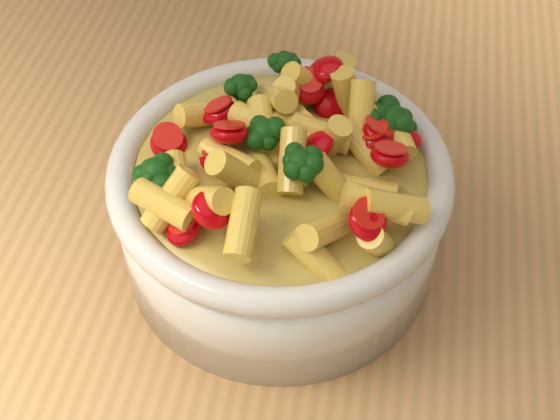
# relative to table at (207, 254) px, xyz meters

# --- Properties ---
(table) EXTENTS (1.20, 0.80, 0.90)m
(table) POSITION_rel_table_xyz_m (0.00, 0.00, 0.00)
(table) COLOR #B9824F
(table) RESTS_ON ground
(serving_bowl) EXTENTS (0.22, 0.22, 0.10)m
(serving_bowl) POSITION_rel_table_xyz_m (0.08, -0.07, 0.15)
(serving_bowl) COLOR silver
(serving_bowl) RESTS_ON table
(pasta_salad) EXTENTS (0.18, 0.18, 0.04)m
(pasta_salad) POSITION_rel_table_xyz_m (0.08, -0.07, 0.21)
(pasta_salad) COLOR #FFDE50
(pasta_salad) RESTS_ON serving_bowl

